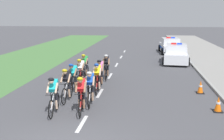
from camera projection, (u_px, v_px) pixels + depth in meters
kerb_edge at (194, 66)px, 20.84m from camera, size 0.16×60.00×0.13m
grass_verge at (16, 63)px, 22.44m from camera, size 7.00×60.00×0.01m
lane_markings_centre at (110, 76)px, 17.94m from camera, size 0.14×25.60×0.01m
cyclist_lead at (54, 95)px, 10.96m from camera, size 0.44×1.72×1.56m
cyclist_second at (81, 94)px, 11.06m from camera, size 0.45×1.72×1.56m
cyclist_third at (67, 84)px, 12.59m from camera, size 0.42×1.72×1.56m
cyclist_fourth at (90, 87)px, 12.06m from camera, size 0.44×1.72×1.56m
cyclist_fifth at (73, 78)px, 13.85m from camera, size 0.44×1.72×1.56m
cyclist_sixth at (97, 77)px, 13.97m from camera, size 0.42×1.72×1.56m
cyclist_seventh at (81, 72)px, 15.27m from camera, size 0.43×1.72×1.56m
cyclist_eighth at (100, 73)px, 15.02m from camera, size 0.42×1.72×1.56m
cyclist_ninth at (85, 66)px, 17.02m from camera, size 0.43×1.72×1.56m
cyclist_tenth at (106, 66)px, 16.88m from camera, size 0.44×1.72×1.56m
police_car_nearest at (176, 54)px, 22.68m from camera, size 2.30×4.54×1.59m
police_car_second at (170, 46)px, 28.37m from camera, size 2.19×4.49×1.59m
traffic_cone_near at (218, 104)px, 11.31m from camera, size 0.36×0.36×0.64m
traffic_cone_mid at (200, 87)px, 13.96m from camera, size 0.36×0.36×0.64m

